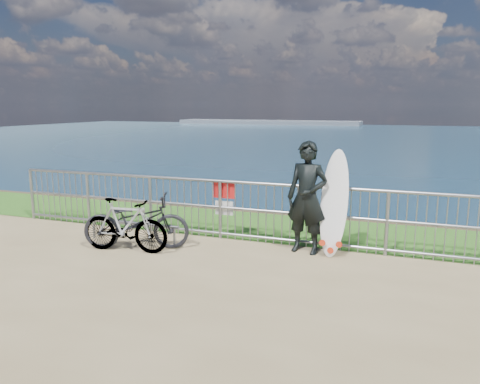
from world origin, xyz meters
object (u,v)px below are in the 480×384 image
at_px(bicycle_near, 136,222).
at_px(bicycle_far, 125,225).
at_px(surfboard, 334,207).
at_px(surfer, 307,198).

relative_size(bicycle_near, bicycle_far, 1.18).
xyz_separation_m(surfboard, bicycle_far, (-3.37, -1.05, -0.36)).
bearing_deg(surfboard, surfer, 179.94).
height_order(surfer, surfboard, surfer).
height_order(bicycle_near, bicycle_far, bicycle_near).
xyz_separation_m(surfer, bicycle_near, (-2.84, -0.82, -0.47)).
bearing_deg(bicycle_near, surfer, -94.51).
xyz_separation_m(surfboard, bicycle_near, (-3.29, -0.82, -0.34)).
relative_size(surfer, bicycle_far, 1.23).
relative_size(surfboard, bicycle_near, 0.97).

